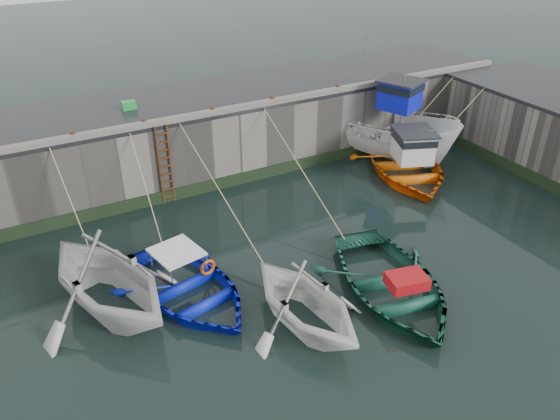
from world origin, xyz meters
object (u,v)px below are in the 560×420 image
boat_near_blacktrim (304,323)px  boat_far_orange (406,165)px  bollard_b (144,123)px  boat_near_white (112,308)px  boat_near_navy (390,293)px  bollard_e (338,88)px  bollard_c (212,110)px  boat_near_blue (189,296)px  boat_far_white (384,132)px  bollard_a (73,135)px  bollard_d (272,100)px  ladder (165,166)px  fish_crate (129,105)px

boat_near_blacktrim → boat_far_orange: 10.68m
boat_far_orange → bollard_b: boat_far_orange is taller
boat_near_white → boat_near_blacktrim: bearing=-53.2°
boat_near_navy → bollard_e: bearing=78.9°
boat_near_white → boat_near_navy: 8.36m
boat_near_white → bollard_c: bollard_c is taller
boat_near_blue → boat_far_white: (11.44, 5.33, 1.16)m
boat_near_blacktrim → bollard_a: bollard_a is taller
bollard_a → bollard_d: size_ratio=1.00×
boat_far_white → bollard_a: (-13.09, 0.87, 2.14)m
ladder → bollard_c: bearing=8.7°
bollard_c → fish_crate: bearing=142.3°
fish_crate → bollard_a: size_ratio=1.96×
boat_far_orange → bollard_a: 13.44m
boat_near_blacktrim → bollard_c: (1.13, 8.92, 3.30)m
boat_near_blacktrim → bollard_a: (-4.07, 8.92, 3.30)m
boat_near_navy → bollard_d: 9.63m
boat_near_blue → boat_far_orange: boat_far_orange is taller
bollard_e → bollard_b: bearing=180.0°
boat_near_blacktrim → bollard_e: bollard_e is taller
bollard_b → bollard_c: bearing=0.0°
boat_near_blacktrim → boat_far_orange: size_ratio=0.59×
bollard_c → boat_near_blacktrim: bearing=-97.2°
bollard_b → boat_far_orange: bearing=-15.2°
boat_near_white → bollard_d: (8.36, 5.64, 3.30)m
fish_crate → bollard_b: (-0.01, -2.09, -0.02)m
boat_near_white → boat_near_blacktrim: size_ratio=1.23×
bollard_e → bollard_a: bearing=180.0°
boat_far_orange → bollard_a: boat_far_orange is taller
boat_near_blue → bollard_a: size_ratio=18.57×
boat_far_white → ladder: bearing=153.7°
boat_far_white → boat_far_orange: size_ratio=1.04×
ladder → bollard_e: bearing=2.4°
bollard_d → bollard_e: bearing=0.0°
boat_near_blue → ladder: bearing=65.3°
boat_near_blacktrim → bollard_a: bearing=107.2°
boat_near_navy → bollard_b: 10.64m
fish_crate → bollard_e: size_ratio=1.96×
boat_near_blue → bollard_e: bollard_e is taller
boat_near_blue → bollard_d: bollard_d is taller
boat_near_blue → boat_far_orange: bearing=5.2°
boat_far_white → bollard_a: 13.29m
boat_near_white → fish_crate: 8.95m
fish_crate → boat_near_navy: bearing=-66.6°
boat_near_blue → boat_far_white: 12.68m
boat_far_white → bollard_d: (-5.29, 0.87, 2.14)m
ladder → bollard_e: 8.19m
boat_near_navy → bollard_e: size_ratio=20.22×
bollard_d → bollard_e: size_ratio=1.00×
boat_near_white → bollard_d: 10.61m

